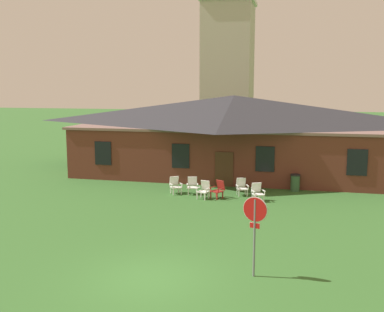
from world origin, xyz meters
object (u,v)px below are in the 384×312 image
Objects in this scene: lawn_chair_near_door at (192,185)px; lawn_chair_far_side at (257,192)px; lawn_chair_right_end at (242,186)px; lawn_chair_middle at (218,189)px; lawn_chair_by_porch at (175,185)px; stop_sign at (255,220)px; trash_bin at (295,183)px; lawn_chair_left_end at (204,189)px.

lawn_chair_far_side is (3.69, -0.77, 0.00)m from lawn_chair_near_door.
lawn_chair_right_end is at bearing 131.62° from lawn_chair_far_side.
lawn_chair_middle is 1.46m from lawn_chair_right_end.
lawn_chair_by_porch is at bearing 172.25° from lawn_chair_far_side.
lawn_chair_by_porch is 0.97m from lawn_chair_near_door.
lawn_chair_right_end is at bearing 98.99° from stop_sign.
stop_sign is 2.71× the size of lawn_chair_by_porch.
lawn_chair_by_porch is 1.00× the size of lawn_chair_far_side.
lawn_chair_near_door is 2.75m from lawn_chair_right_end.
trash_bin reaches higher than lawn_chair_right_end.
lawn_chair_left_end is (1.81, -0.72, 0.00)m from lawn_chair_by_porch.
lawn_chair_middle is at bearing -146.94° from trash_bin.
stop_sign is at bearing -73.76° from lawn_chair_middle.
stop_sign reaches higher than lawn_chair_by_porch.
lawn_chair_near_door is 3.77m from lawn_chair_far_side.
lawn_chair_far_side is (-0.73, 9.58, -1.34)m from stop_sign.
lawn_chair_far_side is at bearing 94.37° from stop_sign.
lawn_chair_near_door and lawn_chair_left_end have the same top height.
stop_sign reaches higher than lawn_chair_left_end.
lawn_chair_near_door is at bearing 113.13° from stop_sign.
lawn_chair_middle and lawn_chair_right_end have the same top height.
stop_sign is at bearing -69.36° from lawn_chair_left_end.
lawn_chair_by_porch is 1.00× the size of lawn_chair_left_end.
lawn_chair_middle is 2.12m from lawn_chair_far_side.
stop_sign is at bearing -95.48° from trash_bin.
lawn_chair_near_door is at bearing 168.26° from lawn_chair_far_side.
stop_sign is 2.71× the size of lawn_chair_middle.
trash_bin reaches higher than lawn_chair_near_door.
lawn_chair_by_porch is at bearing -161.79° from trash_bin.
lawn_chair_by_porch and lawn_chair_far_side have the same top height.
lawn_chair_left_end is 2.85m from lawn_chair_far_side.
trash_bin is (6.57, 2.16, -0.00)m from lawn_chair_by_porch.
stop_sign reaches higher than lawn_chair_far_side.
stop_sign is 2.64× the size of trash_bin.
lawn_chair_left_end is 0.78m from lawn_chair_middle.
lawn_chair_middle is 1.00× the size of lawn_chair_right_end.
lawn_chair_left_end is 2.22m from lawn_chair_right_end.
lawn_chair_near_door is (0.96, 0.13, 0.00)m from lawn_chair_by_porch.
lawn_chair_far_side is at bearing -124.48° from trash_bin.
stop_sign is 2.71× the size of lawn_chair_left_end.
lawn_chair_near_door is 1.20m from lawn_chair_left_end.
lawn_chair_middle is at bearing 175.32° from lawn_chair_far_side.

